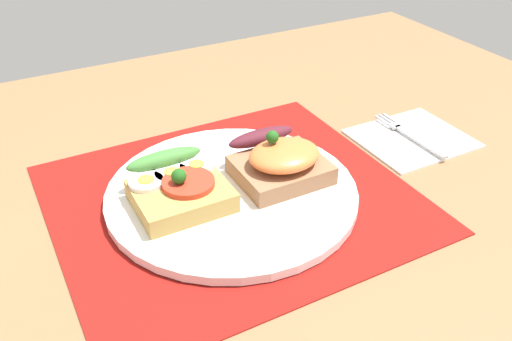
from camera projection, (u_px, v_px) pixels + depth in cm
name	position (u px, v px, depth cm)	size (l,w,h in cm)	color
ground_plane	(232.00, 210.00, 61.57)	(120.00, 90.00, 3.20)	olive
placemat	(232.00, 198.00, 60.61)	(37.85, 34.24, 0.30)	maroon
plate	(232.00, 193.00, 60.26)	(27.45, 27.45, 1.00)	white
sandwich_egg_tomato	(178.00, 187.00, 57.51)	(9.61, 9.70, 4.34)	#B08C47
sandwich_salmon	(280.00, 161.00, 60.87)	(9.77, 9.73, 5.88)	#946646
napkin	(412.00, 138.00, 71.52)	(13.80, 12.02, 0.60)	white
fork	(408.00, 133.00, 71.48)	(1.62, 12.60, 0.32)	#B7B7BC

